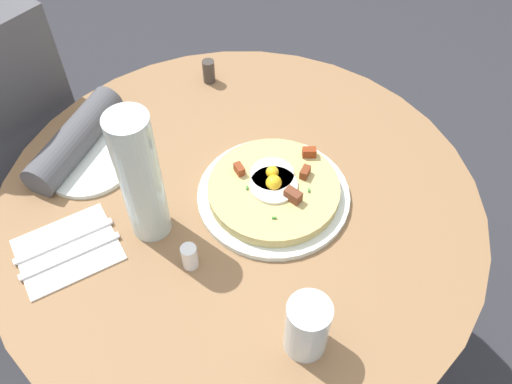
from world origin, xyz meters
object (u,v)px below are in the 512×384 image
at_px(dining_table, 240,248).
at_px(breakfast_pizza, 274,188).
at_px(knife, 64,241).
at_px(water_glass, 307,327).
at_px(water_bottle, 140,178).
at_px(salt_shaker, 190,257).
at_px(pepper_shaker, 209,71).
at_px(pizza_plate, 273,195).
at_px(bread_plate, 88,163).
at_px(person_seated, 5,175).
at_px(fork, 70,256).

xyz_separation_m(dining_table, breakfast_pizza, (-0.05, 0.05, 0.19)).
relative_size(dining_table, knife, 5.18).
bearing_deg(dining_table, water_glass, 60.13).
bearing_deg(water_glass, breakfast_pizza, -132.60).
xyz_separation_m(water_glass, water_bottle, (-0.01, -0.35, 0.08)).
xyz_separation_m(salt_shaker, pepper_shaker, (-0.39, -0.31, 0.00)).
height_order(knife, pepper_shaker, pepper_shaker).
height_order(pizza_plate, water_bottle, water_bottle).
bearing_deg(water_bottle, pepper_shaker, -152.14).
bearing_deg(knife, dining_table, -12.48).
relative_size(breakfast_pizza, bread_plate, 1.38).
xyz_separation_m(bread_plate, knife, (0.15, 0.11, 0.00)).
bearing_deg(dining_table, water_bottle, -29.58).
bearing_deg(breakfast_pizza, pepper_shaker, -118.45).
xyz_separation_m(person_seated, water_glass, (-0.04, 0.87, 0.26)).
xyz_separation_m(fork, knife, (-0.01, -0.03, 0.00)).
bearing_deg(water_bottle, person_seated, -85.39).
xyz_separation_m(fork, salt_shaker, (-0.12, 0.17, 0.02)).
height_order(breakfast_pizza, fork, breakfast_pizza).
xyz_separation_m(fork, water_bottle, (-0.14, 0.06, 0.13)).
distance_m(pizza_plate, bread_plate, 0.38).
distance_m(breakfast_pizza, water_glass, 0.30).
bearing_deg(breakfast_pizza, water_glass, 47.40).
distance_m(breakfast_pizza, salt_shaker, 0.21).
height_order(person_seated, fork, person_seated).
xyz_separation_m(breakfast_pizza, water_glass, (0.20, 0.22, 0.03)).
bearing_deg(pepper_shaker, person_seated, -38.04).
xyz_separation_m(pizza_plate, knife, (0.32, -0.23, 0.00)).
bearing_deg(breakfast_pizza, water_bottle, -33.69).
bearing_deg(dining_table, pizza_plate, 134.95).
xyz_separation_m(bread_plate, water_bottle, (0.02, 0.21, 0.13)).
distance_m(dining_table, bread_plate, 0.36).
distance_m(pizza_plate, fork, 0.38).
height_order(fork, salt_shaker, salt_shaker).
height_order(breakfast_pizza, pepper_shaker, breakfast_pizza).
bearing_deg(fork, bread_plate, 63.02).
bearing_deg(bread_plate, dining_table, 112.70).
xyz_separation_m(pizza_plate, fork, (0.33, -0.19, 0.00)).
height_order(person_seated, breakfast_pizza, person_seated).
height_order(dining_table, pizza_plate, pizza_plate).
relative_size(pizza_plate, water_bottle, 1.08).
height_order(dining_table, salt_shaker, salt_shaker).
distance_m(dining_table, person_seated, 0.64).
bearing_deg(person_seated, pepper_shaker, 141.96).
bearing_deg(person_seated, dining_table, 107.33).
xyz_separation_m(person_seated, breakfast_pizza, (-0.24, 0.65, 0.23)).
relative_size(pizza_plate, salt_shaker, 5.75).
bearing_deg(salt_shaker, water_bottle, -97.63).
bearing_deg(pizza_plate, fork, -30.00).
xyz_separation_m(dining_table, pepper_shaker, (-0.23, -0.28, 0.19)).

